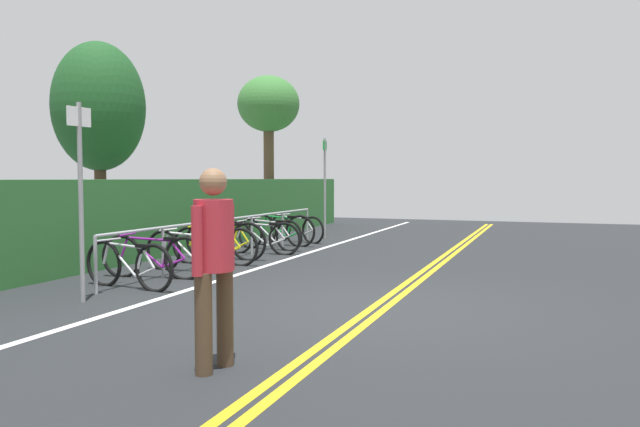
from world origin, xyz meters
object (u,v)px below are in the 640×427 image
object	(u,v)px
bike_rack	(233,228)
sign_post_near	(80,184)
bicycle_5	(261,238)
bicycle_7	(281,230)
bicycle_0	(128,265)
bicycle_2	(189,251)
bicycle_1	(153,257)
bicycle_4	(225,240)
pedestrian	(214,255)
tree_mid	(99,108)
sign_post_far	(325,179)
bicycle_6	(269,234)
bicycle_8	(296,229)
bicycle_3	(215,246)
tree_far_right	(269,107)

from	to	relation	value
bike_rack	sign_post_near	xyz separation A→B (m)	(-4.32, -0.21, 0.88)
bike_rack	bicycle_5	world-z (taller)	bike_rack
bicycle_7	bicycle_0	bearing A→B (deg)	-177.66
bicycle_5	sign_post_near	bearing A→B (deg)	-179.27
bicycle_2	sign_post_near	xyz separation A→B (m)	(-2.62, -0.13, 1.15)
bicycle_1	bicycle_4	distance (m)	2.37
bicycle_1	pedestrian	size ratio (longest dim) A/B	1.08
sign_post_near	tree_mid	bearing A→B (deg)	38.52
tree_mid	sign_post_far	bearing A→B (deg)	-51.12
bicycle_4	sign_post_near	world-z (taller)	sign_post_near
bicycle_2	bicycle_1	bearing A→B (deg)	167.52
bicycle_2	bicycle_7	xyz separation A→B (m)	(4.16, 0.18, 0.02)
bicycle_4	bicycle_6	size ratio (longest dim) A/B	1.00
bicycle_4	bicycle_1	bearing A→B (deg)	-178.76
bike_rack	tree_mid	xyz separation A→B (m)	(0.93, 3.96, 2.57)
pedestrian	bicycle_8	bearing A→B (deg)	19.11
bicycle_6	sign_post_near	distance (m)	6.14
bike_rack	bicycle_3	distance (m)	0.84
bicycle_4	pedestrian	bearing A→B (deg)	-151.20
sign_post_far	bicycle_4	bearing A→B (deg)	174.57
bicycle_0	bicycle_7	size ratio (longest dim) A/B	0.96
bicycle_8	tree_far_right	distance (m)	6.48
sign_post_near	sign_post_far	xyz separation A→B (m)	(8.67, -0.07, 0.04)
bicycle_4	pedestrian	world-z (taller)	pedestrian
bicycle_0	bicycle_8	size ratio (longest dim) A/B	0.99
bike_rack	bicycle_3	world-z (taller)	bike_rack
bicycle_0	tree_far_right	distance (m)	12.21
pedestrian	tree_far_right	distance (m)	15.63
bike_rack	bicycle_5	xyz separation A→B (m)	(0.90, -0.14, -0.28)
bicycle_1	bicycle_8	distance (m)	5.82
bicycle_5	bicycle_0	bearing A→B (deg)	179.91
bike_rack	bicycle_1	world-z (taller)	bike_rack
bicycle_5	tree_mid	world-z (taller)	tree_mid
bicycle_2	tree_far_right	bearing A→B (deg)	17.85
bicycle_6	tree_mid	size ratio (longest dim) A/B	0.37
bicycle_8	sign_post_far	distance (m)	1.61
bicycle_4	sign_post_far	xyz separation A→B (m)	(4.43, -0.42, 1.17)
bicycle_4	bicycle_0	bearing A→B (deg)	-175.19
bicycle_3	bicycle_2	bearing A→B (deg)	-177.74
bicycle_6	sign_post_near	world-z (taller)	sign_post_near
bicycle_3	tree_mid	world-z (taller)	tree_mid
bike_rack	bicycle_8	world-z (taller)	bike_rack
bicycle_1	tree_mid	size ratio (longest dim) A/B	0.38
pedestrian	sign_post_near	xyz separation A→B (m)	(1.81, 2.98, 0.55)
bicycle_3	bicycle_4	distance (m)	0.74
bicycle_0	bicycle_7	xyz separation A→B (m)	(5.79, 0.24, 0.03)
bicycle_3	bicycle_5	world-z (taller)	bicycle_3
bicycle_7	bicycle_8	world-z (taller)	bicycle_7
bicycle_3	sign_post_far	size ratio (longest dim) A/B	0.67
sign_post_far	tree_mid	size ratio (longest dim) A/B	0.55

